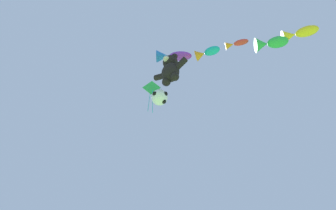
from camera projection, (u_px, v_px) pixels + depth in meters
teddy_bear_kite at (170, 69)px, 14.95m from camera, size 2.33×1.03×2.36m
soccer_ball_kite at (160, 97)px, 14.23m from camera, size 0.98×0.98×0.90m
fish_kite_violet at (172, 56)px, 16.58m from camera, size 2.21×1.91×0.78m
fish_kite_teal at (206, 53)px, 15.87m from camera, size 1.60×1.00×0.68m
fish_kite_crimson at (235, 44)px, 16.13m from camera, size 1.46×0.92×0.47m
fish_kite_emerald at (269, 43)px, 15.76m from camera, size 2.08×1.63×0.91m
fish_kite_goldfin at (298, 34)px, 15.70m from camera, size 2.18×1.42×0.82m
diamond_kite at (151, 90)px, 18.21m from camera, size 1.03×0.83×3.17m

